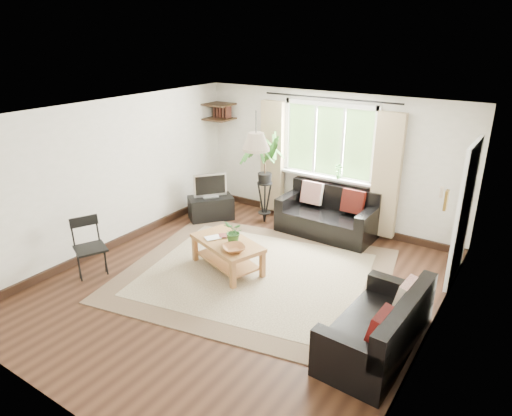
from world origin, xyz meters
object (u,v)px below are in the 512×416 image
Objects in this scene: sofa_back at (327,213)px; folding_chair at (90,250)px; palm_stand at (265,179)px; tv_stand at (211,208)px; coffee_table at (228,255)px; sofa_right at (376,323)px.

sofa_back is 1.90× the size of folding_chair.
palm_stand is 3.28m from folding_chair.
sofa_back is 2.05× the size of tv_stand.
sofa_back is 2.10m from coffee_table.
sofa_back is at bearing 70.84° from coffee_table.
sofa_back is at bearing -9.43° from folding_chair.
sofa_right is at bearing -54.30° from sofa_back.
sofa_back reaches higher than coffee_table.
folding_chair reaches higher than sofa_right.
coffee_table is 1.40× the size of tv_stand.
folding_chair reaches higher than coffee_table.
palm_stand is 1.91× the size of folding_chair.
sofa_back reaches higher than sofa_right.
sofa_right is at bearing -56.23° from folding_chair.
sofa_back reaches higher than tv_stand.
tv_stand is (-2.14, -0.56, -0.17)m from sofa_back.
tv_stand is (-1.45, 1.42, -0.01)m from coffee_table.
tv_stand is 2.69m from folding_chair.
palm_stand is at bearing -26.89° from tv_stand.
coffee_table is at bearing -100.63° from sofa_right.
sofa_back is at bearing 6.15° from palm_stand.
sofa_right is 0.93× the size of palm_stand.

